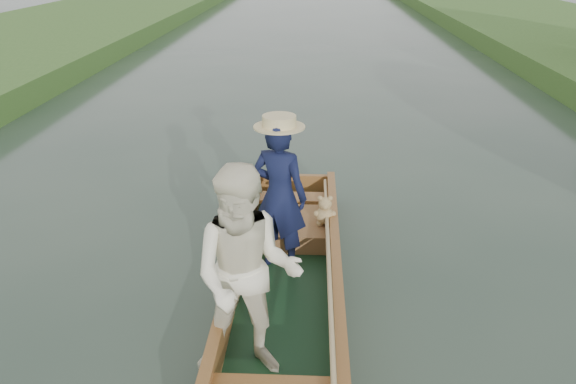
{
  "coord_description": "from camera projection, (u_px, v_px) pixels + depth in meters",
  "views": [
    {
      "loc": [
        0.25,
        -4.8,
        3.31
      ],
      "look_at": [
        0.0,
        0.6,
        0.95
      ],
      "focal_mm": 35.0,
      "sensor_mm": 36.0,
      "label": 1
    }
  ],
  "objects": [
    {
      "name": "punt",
      "position": [
        272.0,
        259.0,
        5.21
      ],
      "size": [
        1.24,
        5.0,
        1.89
      ],
      "color": "black",
      "rests_on": "ground"
    },
    {
      "name": "ground",
      "position": [
        285.0,
        301.0,
        5.73
      ],
      "size": [
        120.0,
        120.0,
        0.0
      ],
      "primitive_type": "plane",
      "color": "#283D30",
      "rests_on": "ground"
    }
  ]
}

